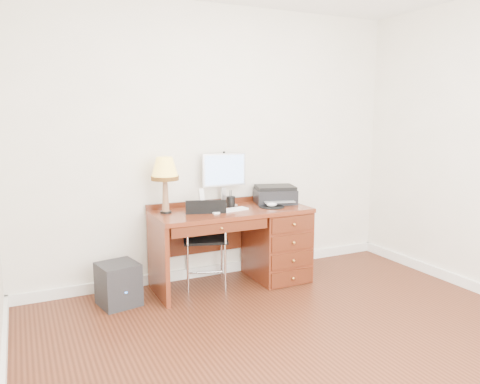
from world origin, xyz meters
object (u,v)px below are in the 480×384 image
monitor (224,173)px  equipment_box (118,284)px  printer (275,195)px  phone (201,204)px  leg_lamp (165,172)px  desk (260,239)px  chair (208,233)px

monitor → equipment_box: monitor is taller
equipment_box → printer: bearing=-7.0°
phone → equipment_box: phone is taller
leg_lamp → monitor: bearing=10.6°
printer → equipment_box: 1.76m
monitor → equipment_box: size_ratio=1.39×
monitor → desk: bearing=-35.2°
phone → monitor: bearing=13.6°
desk → equipment_box: desk is taller
desk → equipment_box: bearing=-178.6°
leg_lamp → equipment_box: (-0.48, -0.13, -0.94)m
leg_lamp → chair: size_ratio=0.59×
equipment_box → monitor: bearing=1.1°
monitor → phone: bearing=-155.1°
desk → chair: 0.57m
printer → chair: bearing=-159.4°
chair → desk: bearing=14.7°
leg_lamp → phone: 0.47m
phone → chair: (0.03, -0.06, -0.28)m
chair → phone: bearing=137.4°
desk → leg_lamp: leg_lamp is taller
printer → chair: size_ratio=0.54×
chair → equipment_box: chair is taller
printer → leg_lamp: 1.19m
monitor → leg_lamp: bearing=-168.2°
printer → phone: 0.81m
phone → equipment_box: bearing=178.4°
printer → leg_lamp: bearing=-164.5°
desk → monitor: size_ratio=2.90×
monitor → chair: 0.63m
printer → equipment_box: printer is taller
monitor → phone: size_ratio=2.53×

